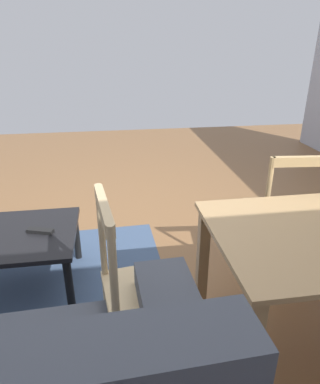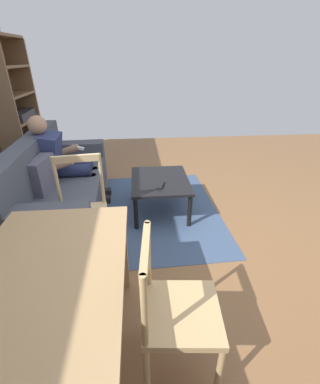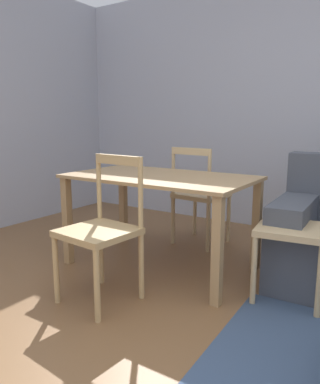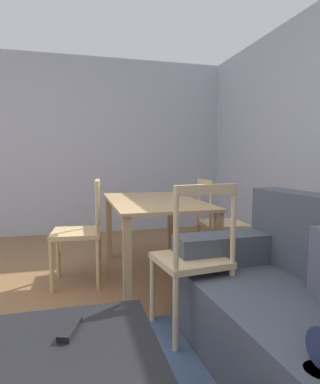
{
  "view_description": "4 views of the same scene",
  "coord_description": "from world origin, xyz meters",
  "px_view_note": "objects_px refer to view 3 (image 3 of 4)",
  "views": [
    {
      "loc": [
        0.19,
        2.43,
        1.54
      ],
      "look_at": [
        -0.03,
        0.98,
        0.9
      ],
      "focal_mm": 31.91,
      "sensor_mm": 36.0,
      "label": 1
    },
    {
      "loc": [
        -1.9,
        0.66,
        1.7
      ],
      "look_at": [
        0.85,
        0.42,
        0.25
      ],
      "focal_mm": 24.24,
      "sensor_mm": 36.0,
      "label": 2
    },
    {
      "loc": [
        0.6,
        -1.22,
        1.14
      ],
      "look_at": [
        -0.96,
        1.16,
        0.6
      ],
      "focal_mm": 35.18,
      "sensor_mm": 36.0,
      "label": 3
    },
    {
      "loc": [
        1.96,
        0.46,
        1.11
      ],
      "look_at": [
        -0.03,
        0.98,
        0.9
      ],
      "focal_mm": 30.4,
      "sensor_mm": 36.0,
      "label": 4
    }
  ],
  "objects_px": {
    "dining_chair_facing_couch": "(297,229)",
    "dining_chair_by_doorway": "(102,230)",
    "dining_chair_near_wall": "(200,195)",
    "dining_table": "(160,189)"
  },
  "relations": [
    {
      "from": "dining_table",
      "to": "dining_chair_near_wall",
      "type": "distance_m",
      "value": 0.7
    },
    {
      "from": "dining_table",
      "to": "dining_chair_facing_couch",
      "type": "bearing_deg",
      "value": 0.21
    },
    {
      "from": "dining_table",
      "to": "dining_chair_facing_couch",
      "type": "height_order",
      "value": "dining_chair_facing_couch"
    },
    {
      "from": "dining_table",
      "to": "dining_chair_by_doorway",
      "type": "bearing_deg",
      "value": -89.76
    },
    {
      "from": "dining_chair_facing_couch",
      "to": "dining_chair_by_doorway",
      "type": "xyz_separation_m",
      "value": [
        -1.03,
        -0.68,
        -0.01
      ]
    },
    {
      "from": "dining_chair_facing_couch",
      "to": "dining_chair_by_doorway",
      "type": "distance_m",
      "value": 1.24
    },
    {
      "from": "dining_chair_near_wall",
      "to": "dining_table",
      "type": "bearing_deg",
      "value": -89.8
    },
    {
      "from": "dining_chair_near_wall",
      "to": "dining_chair_facing_couch",
      "type": "xyz_separation_m",
      "value": [
        1.04,
        -0.67,
        0.01
      ]
    },
    {
      "from": "dining_chair_near_wall",
      "to": "dining_chair_by_doorway",
      "type": "bearing_deg",
      "value": -89.78
    },
    {
      "from": "dining_chair_near_wall",
      "to": "dining_chair_facing_couch",
      "type": "bearing_deg",
      "value": -32.94
    }
  ]
}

